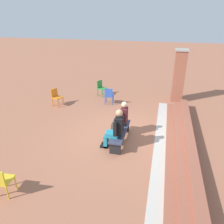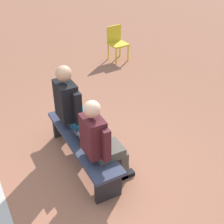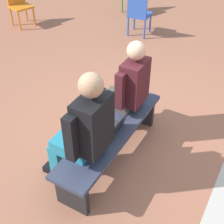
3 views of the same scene
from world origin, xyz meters
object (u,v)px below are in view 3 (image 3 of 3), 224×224
(laptop, at_px, (112,127))
(plastic_chair_far_left, at_px, (19,3))
(person_adult, at_px, (83,130))
(person_student, at_px, (126,88))
(bench, at_px, (111,136))
(plastic_chair_by_pillar, at_px, (139,13))

(laptop, xyz_separation_m, plastic_chair_far_left, (-2.57, -3.78, -0.02))
(plastic_chair_far_left, bearing_deg, person_adult, 50.93)
(person_student, distance_m, person_adult, 0.91)
(person_adult, bearing_deg, bench, 170.43)
(person_student, xyz_separation_m, plastic_chair_by_pillar, (-2.85, -1.20, -0.24))
(plastic_chair_far_left, bearing_deg, person_student, 60.51)
(bench, xyz_separation_m, plastic_chair_by_pillar, (-3.33, -1.26, 0.13))
(bench, distance_m, person_adult, 0.59)
(person_adult, relative_size, plastic_chair_far_left, 1.71)
(person_student, relative_size, person_adult, 0.94)
(person_student, distance_m, plastic_chair_by_pillar, 3.10)
(plastic_chair_far_left, bearing_deg, laptop, 55.77)
(laptop, bearing_deg, bench, -106.40)
(person_student, height_order, plastic_chair_far_left, person_student)
(bench, relative_size, plastic_chair_far_left, 2.14)
(bench, height_order, person_adult, person_adult)
(person_student, xyz_separation_m, person_adult, (0.91, -0.01, 0.04))
(person_student, relative_size, plastic_chair_by_pillar, 1.61)
(person_adult, height_order, laptop, person_adult)
(plastic_chair_by_pillar, bearing_deg, plastic_chair_far_left, -73.25)
(plastic_chair_far_left, relative_size, plastic_chair_by_pillar, 1.00)
(person_student, height_order, person_adult, person_adult)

